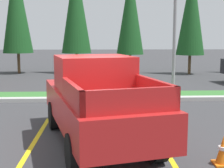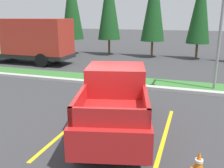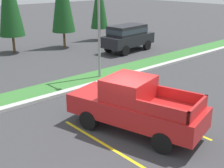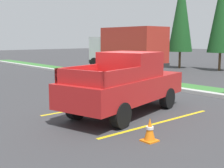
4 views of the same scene
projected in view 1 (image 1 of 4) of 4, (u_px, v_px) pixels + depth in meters
name	position (u px, v px, depth m)	size (l,w,h in m)	color
ground_plane	(80.00, 140.00, 8.05)	(120.00, 120.00, 0.00)	#38383A
parking_line_near	(34.00, 143.00, 7.82)	(0.12, 4.80, 0.01)	yellow
parking_line_far	(160.00, 141.00, 7.95)	(0.12, 4.80, 0.01)	yellow
curb_strip	(87.00, 99.00, 12.99)	(56.00, 0.40, 0.15)	#B2B2AD
grass_median	(88.00, 95.00, 14.08)	(56.00, 1.80, 0.06)	#387533
pickup_truck_main	(97.00, 100.00, 7.78)	(3.14, 5.53, 2.10)	black
street_light	(176.00, 2.00, 13.32)	(0.24, 1.49, 6.88)	gray
cypress_tree_left_inner	(16.00, 5.00, 22.33)	(2.10, 2.10, 8.08)	brown
cypress_tree_center	(76.00, 6.00, 22.38)	(2.09, 2.09, 8.02)	brown
cypress_tree_right_inner	(130.00, 11.00, 22.73)	(1.94, 1.94, 7.44)	brown
cypress_tree_rightmost	(191.00, 10.00, 21.94)	(1.94, 1.94, 7.44)	brown
traffic_cone	(223.00, 151.00, 6.47)	(0.36, 0.36, 0.60)	orange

